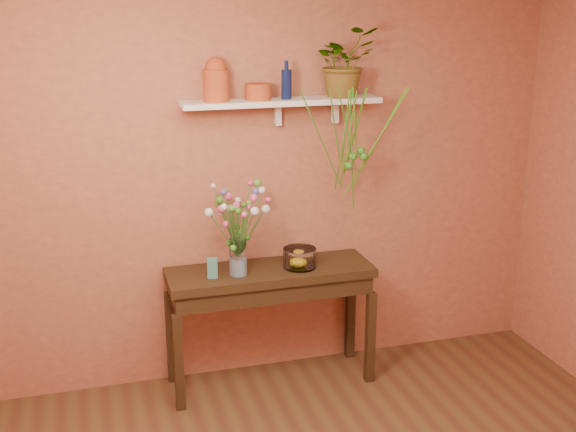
% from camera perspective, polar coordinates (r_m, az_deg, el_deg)
% --- Properties ---
extents(room, '(4.04, 4.04, 2.70)m').
position_cam_1_polar(room, '(3.12, 8.04, -5.98)').
color(room, '#54381E').
rests_on(room, ground).
extents(sideboard, '(1.37, 0.44, 0.83)m').
position_cam_1_polar(sideboard, '(4.88, -1.41, -5.46)').
color(sideboard, '#362314').
rests_on(sideboard, ground).
extents(wall_shelf, '(1.30, 0.24, 0.19)m').
position_cam_1_polar(wall_shelf, '(4.71, -0.41, 8.92)').
color(wall_shelf, white).
rests_on(wall_shelf, room).
extents(terracotta_jug, '(0.21, 0.21, 0.27)m').
position_cam_1_polar(terracotta_jug, '(4.58, -5.68, 10.55)').
color(terracotta_jug, '#B2401F').
rests_on(terracotta_jug, wall_shelf).
extents(terracotta_pot, '(0.19, 0.19, 0.10)m').
position_cam_1_polar(terracotta_pot, '(4.66, -2.37, 9.73)').
color(terracotta_pot, '#B2401F').
rests_on(terracotta_pot, wall_shelf).
extents(blue_bottle, '(0.07, 0.07, 0.24)m').
position_cam_1_polar(blue_bottle, '(4.68, -0.12, 10.36)').
color(blue_bottle, '#0B153C').
rests_on(blue_bottle, wall_shelf).
extents(spider_plant, '(0.47, 0.43, 0.45)m').
position_cam_1_polar(spider_plant, '(4.81, 4.43, 11.97)').
color(spider_plant, '#35761C').
rests_on(spider_plant, wall_shelf).
extents(plant_fronds, '(0.72, 0.36, 0.83)m').
position_cam_1_polar(plant_fronds, '(4.72, 5.23, 5.41)').
color(plant_fronds, '#35761C').
rests_on(plant_fronds, wall_shelf).
extents(glass_vase, '(0.12, 0.12, 0.24)m').
position_cam_1_polar(glass_vase, '(4.70, -3.93, -3.45)').
color(glass_vase, white).
rests_on(glass_vase, sideboard).
extents(bouquet, '(0.45, 0.43, 0.49)m').
position_cam_1_polar(bouquet, '(4.60, -3.94, 0.44)').
color(bouquet, '#386B28').
rests_on(bouquet, glass_vase).
extents(glass_bowl, '(0.22, 0.22, 0.13)m').
position_cam_1_polar(glass_bowl, '(4.84, 0.92, -3.36)').
color(glass_bowl, white).
rests_on(glass_bowl, sideboard).
extents(lemon, '(0.07, 0.07, 0.07)m').
position_cam_1_polar(lemon, '(4.86, 0.85, -3.53)').
color(lemon, yellow).
rests_on(lemon, glass_bowl).
extents(carton, '(0.07, 0.06, 0.13)m').
position_cam_1_polar(carton, '(4.68, -5.95, -4.10)').
color(carton, '#2E6181').
rests_on(carton, sideboard).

